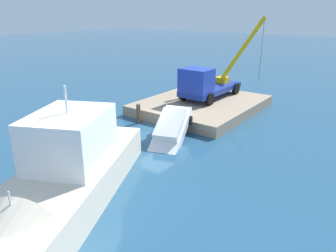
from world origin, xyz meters
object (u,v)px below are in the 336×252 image
crane_truck (207,83)px  salvaged_car (170,131)px  dock_worker (180,88)px  moored_yacht (52,203)px

crane_truck → salvaged_car: 8.26m
crane_truck → dock_worker: crane_truck is taller
crane_truck → salvaged_car: bearing=14.1°
salvaged_car → moored_yacht: size_ratio=0.38×
crane_truck → moored_yacht: 17.63m
salvaged_car → dock_worker: bearing=-150.0°
dock_worker → salvaged_car: 7.70m
dock_worker → moored_yacht: 16.77m
crane_truck → salvaged_car: (7.88, 1.98, -1.50)m
crane_truck → moored_yacht: crane_truck is taller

